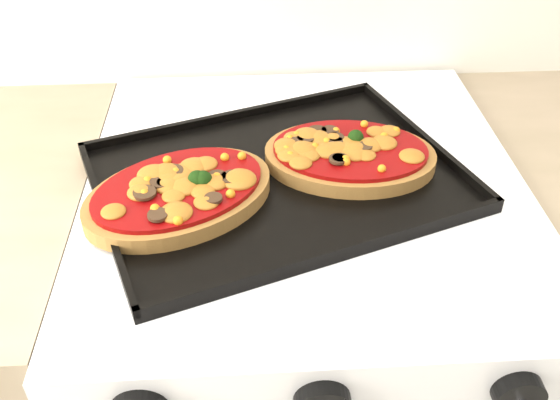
{
  "coord_description": "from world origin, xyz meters",
  "views": [
    {
      "loc": [
        -0.08,
        1.0,
        1.4
      ],
      "look_at": [
        -0.04,
        1.62,
        0.92
      ],
      "focal_mm": 40.0,
      "sensor_mm": 36.0,
      "label": 1
    }
  ],
  "objects_px": {
    "stove": "(299,375)",
    "baking_tray": "(278,176)",
    "pizza_left": "(179,192)",
    "pizza_right": "(350,153)"
  },
  "relations": [
    {
      "from": "baking_tray",
      "to": "pizza_left",
      "type": "height_order",
      "value": "pizza_left"
    },
    {
      "from": "baking_tray",
      "to": "pizza_left",
      "type": "distance_m",
      "value": 0.14
    },
    {
      "from": "stove",
      "to": "baking_tray",
      "type": "height_order",
      "value": "baking_tray"
    },
    {
      "from": "stove",
      "to": "pizza_left",
      "type": "relative_size",
      "value": 3.74
    },
    {
      "from": "baking_tray",
      "to": "pizza_right",
      "type": "bearing_deg",
      "value": -5.52
    },
    {
      "from": "pizza_left",
      "to": "pizza_right",
      "type": "xyz_separation_m",
      "value": [
        0.23,
        0.07,
        -0.0
      ]
    },
    {
      "from": "pizza_left",
      "to": "pizza_right",
      "type": "distance_m",
      "value": 0.24
    },
    {
      "from": "pizza_left",
      "to": "pizza_right",
      "type": "bearing_deg",
      "value": 18.15
    },
    {
      "from": "stove",
      "to": "baking_tray",
      "type": "xyz_separation_m",
      "value": [
        -0.04,
        -0.03,
        0.47
      ]
    },
    {
      "from": "baking_tray",
      "to": "pizza_left",
      "type": "xyz_separation_m",
      "value": [
        -0.13,
        -0.05,
        0.02
      ]
    }
  ]
}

